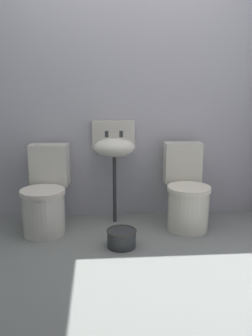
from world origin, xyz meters
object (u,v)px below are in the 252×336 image
at_px(toilet_right, 186,194).
at_px(sink, 114,146).
at_px(bucket, 122,238).
at_px(toilet_left, 46,197).

height_order(toilet_right, sink, sink).
height_order(sink, bucket, sink).
bearing_deg(toilet_right, sink, -15.18).
height_order(toilet_left, toilet_right, same).
bearing_deg(bucket, toilet_left, 148.47).
distance_m(toilet_right, bucket, 0.80).
xyz_separation_m(toilet_left, toilet_right, (1.32, -0.00, 0.00)).
bearing_deg(toilet_right, bucket, 33.09).
distance_m(toilet_left, toilet_right, 1.32).
bearing_deg(bucket, sink, 92.84).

